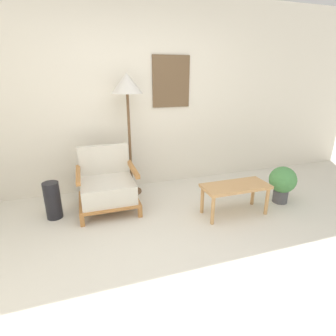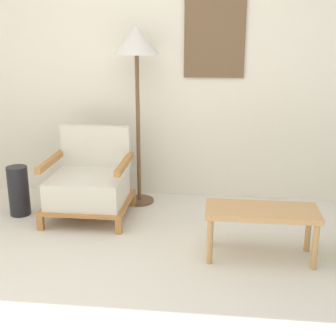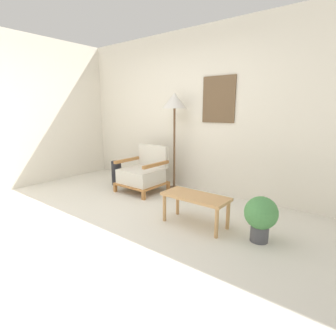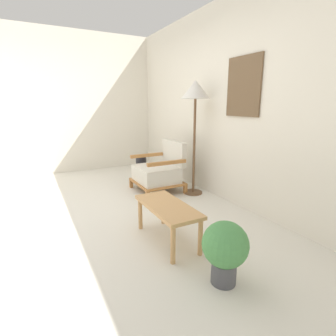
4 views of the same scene
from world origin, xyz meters
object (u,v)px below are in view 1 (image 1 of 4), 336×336
armchair (107,186)px  vase (53,200)px  floor_lamp (127,91)px  coffee_table (235,189)px  potted_plant (282,182)px

armchair → vase: 0.66m
floor_lamp → coffee_table: size_ratio=2.04×
floor_lamp → potted_plant: 2.38m
armchair → coffee_table: (1.47, -0.63, 0.01)m
armchair → vase: size_ratio=1.71×
armchair → coffee_table: bearing=-23.1°
coffee_table → potted_plant: 0.78m
floor_lamp → vase: size_ratio=3.68×
coffee_table → vase: (-2.12, 0.59, -0.10)m
floor_lamp → vase: 1.66m
potted_plant → vase: bearing=170.0°
armchair → vase: bearing=-176.8°
coffee_table → potted_plant: bearing=6.0°
armchair → potted_plant: armchair is taller
vase → floor_lamp: bearing=22.9°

